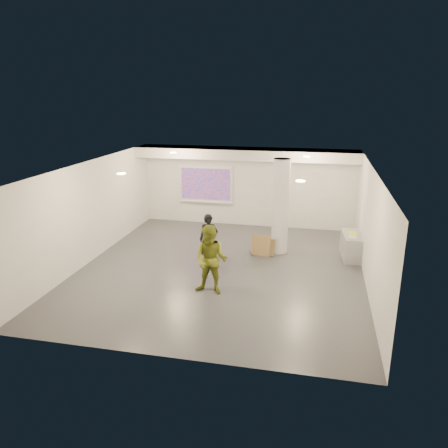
% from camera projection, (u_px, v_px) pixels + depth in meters
% --- Properties ---
extents(floor, '(8.00, 9.00, 0.01)m').
position_uv_depth(floor, '(221.00, 269.00, 12.65)').
color(floor, '#34373B').
rests_on(floor, ground).
extents(ceiling, '(8.00, 9.00, 0.01)m').
position_uv_depth(ceiling, '(221.00, 166.00, 11.78)').
color(ceiling, silver).
rests_on(ceiling, floor).
extents(wall_back, '(8.00, 0.01, 3.00)m').
position_uv_depth(wall_back, '(247.00, 187.00, 16.42)').
color(wall_back, silver).
rests_on(wall_back, floor).
extents(wall_front, '(8.00, 0.01, 3.00)m').
position_uv_depth(wall_front, '(167.00, 287.00, 8.01)').
color(wall_front, silver).
rests_on(wall_front, floor).
extents(wall_left, '(0.01, 9.00, 3.00)m').
position_uv_depth(wall_left, '(91.00, 211.00, 13.03)').
color(wall_left, silver).
rests_on(wall_left, floor).
extents(wall_right, '(0.01, 9.00, 3.00)m').
position_uv_depth(wall_right, '(370.00, 229.00, 11.39)').
color(wall_right, silver).
rests_on(wall_right, floor).
extents(soffit_band, '(8.00, 1.10, 0.36)m').
position_uv_depth(soffit_band, '(245.00, 154.00, 15.52)').
color(soffit_band, silver).
rests_on(soffit_band, ceiling).
extents(downlight_nw, '(0.22, 0.22, 0.02)m').
position_uv_depth(downlight_nw, '(173.00, 153.00, 14.57)').
color(downlight_nw, '#FBF587').
rests_on(downlight_nw, ceiling).
extents(downlight_ne, '(0.22, 0.22, 0.02)m').
position_uv_depth(downlight_ne, '(307.00, 157.00, 13.67)').
color(downlight_ne, '#FBF587').
rests_on(downlight_ne, ceiling).
extents(downlight_sw, '(0.22, 0.22, 0.02)m').
position_uv_depth(downlight_sw, '(121.00, 174.00, 10.83)').
color(downlight_sw, '#FBF587').
rests_on(downlight_sw, ceiling).
extents(downlight_se, '(0.22, 0.22, 0.02)m').
position_uv_depth(downlight_se, '(300.00, 181.00, 9.93)').
color(downlight_se, '#FBF587').
rests_on(downlight_se, ceiling).
extents(column, '(0.52, 0.52, 3.00)m').
position_uv_depth(column, '(281.00, 207.00, 13.59)').
color(column, silver).
rests_on(column, floor).
extents(projection_screen, '(2.10, 0.13, 1.42)m').
position_uv_depth(projection_screen, '(206.00, 184.00, 16.69)').
color(projection_screen, white).
rests_on(projection_screen, wall_back).
extents(credenza, '(0.64, 1.33, 0.75)m').
position_uv_depth(credenza, '(351.00, 246.00, 13.44)').
color(credenza, gray).
rests_on(credenza, floor).
extents(papers_stack, '(0.25, 0.31, 0.02)m').
position_uv_depth(papers_stack, '(353.00, 237.00, 13.07)').
color(papers_stack, silver).
rests_on(papers_stack, credenza).
extents(postit_pad, '(0.26, 0.30, 0.03)m').
position_uv_depth(postit_pad, '(353.00, 233.00, 13.39)').
color(postit_pad, '#E6FF1B').
rests_on(postit_pad, credenza).
extents(cardboard_back, '(0.62, 0.28, 0.65)m').
position_uv_depth(cardboard_back, '(261.00, 245.00, 13.63)').
color(cardboard_back, olive).
rests_on(cardboard_back, floor).
extents(cardboard_front, '(0.49, 0.23, 0.52)m').
position_uv_depth(cardboard_front, '(267.00, 247.00, 13.67)').
color(cardboard_front, olive).
rests_on(cardboard_front, floor).
extents(woman, '(0.61, 0.45, 1.52)m').
position_uv_depth(woman, '(209.00, 240.00, 12.84)').
color(woman, black).
rests_on(woman, floor).
extents(man, '(0.95, 0.78, 1.79)m').
position_uv_depth(man, '(211.00, 260.00, 10.91)').
color(man, olive).
rests_on(man, floor).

